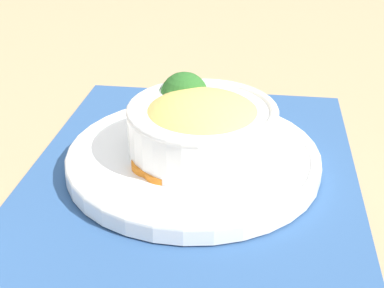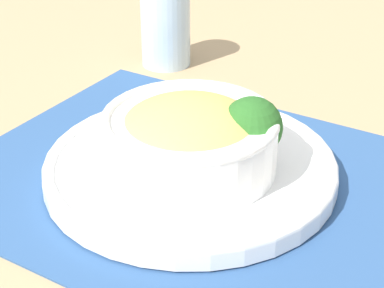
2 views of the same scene
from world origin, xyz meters
name	(u,v)px [view 2 (image 2 of 2)]	position (x,y,z in m)	size (l,w,h in m)	color
ground_plane	(190,179)	(0.00, 0.00, 0.00)	(4.00, 4.00, 0.00)	tan
placemat	(190,178)	(0.00, 0.00, 0.00)	(0.48, 0.41, 0.00)	#2D5184
plate	(190,166)	(0.00, 0.00, 0.02)	(0.28, 0.28, 0.02)	white
bowl	(190,137)	(0.01, -0.01, 0.05)	(0.16, 0.16, 0.07)	white
broccoli_floret	(251,128)	(0.05, 0.02, 0.06)	(0.06, 0.06, 0.07)	#759E51
carrot_slice_near	(181,133)	(-0.04, 0.03, 0.02)	(0.05, 0.05, 0.01)	orange
carrot_slice_middle	(163,137)	(-0.05, 0.02, 0.02)	(0.05, 0.05, 0.01)	orange
water_glass	(166,32)	(-0.21, 0.21, 0.05)	(0.07, 0.07, 0.10)	silver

